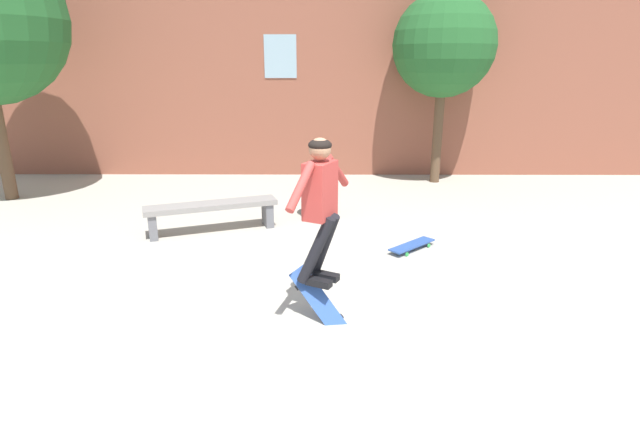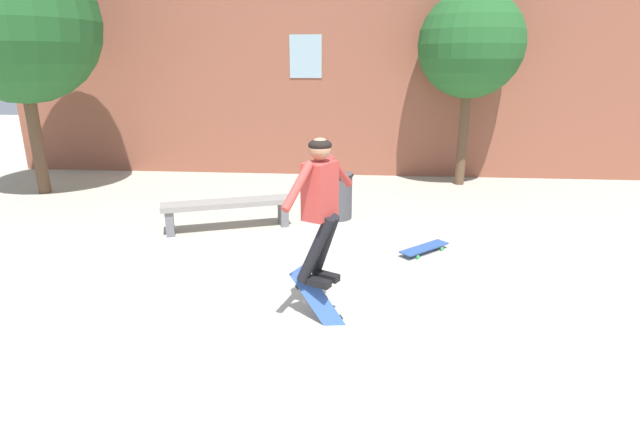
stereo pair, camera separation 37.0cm
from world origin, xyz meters
The scene contains 8 objects.
ground_plane centered at (0.00, 0.00, 0.00)m, with size 40.00×40.00×0.00m, color #B2AD9E.
building_backdrop centered at (-0.01, 7.95, 2.46)m, with size 16.77×0.52×5.92m.
tree_right centered at (2.24, 7.05, 2.81)m, with size 2.08×2.08×3.87m.
park_bench centered at (-1.89, 3.65, 0.35)m, with size 1.99×1.04×0.46m.
trash_bin centered at (-0.26, 4.41, 0.40)m, with size 0.58×0.58×0.76m.
skater centered at (-0.22, 0.99, 1.26)m, with size 0.61×1.10×1.45m.
skateboard_flipping centered at (-0.22, 0.91, 0.20)m, with size 0.63×0.37×0.69m.
skateboard_resting centered at (1.05, 2.90, 0.07)m, with size 0.72×0.69×0.08m.
Camera 1 is at (-0.19, -3.61, 2.50)m, focal length 28.00 mm.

